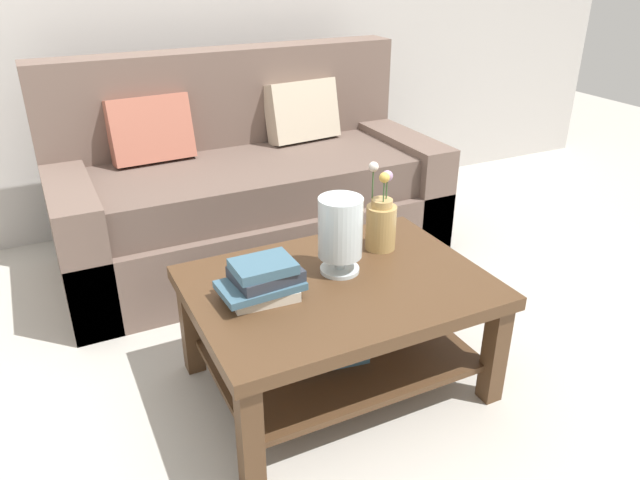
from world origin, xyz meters
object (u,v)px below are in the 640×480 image
(couch, at_px, (247,191))
(flower_pitcher, at_px, (381,222))
(coffee_table, at_px, (337,311))
(glass_hurricane_vase, at_px, (340,230))
(book_stack_main, at_px, (263,280))

(couch, distance_m, flower_pitcher, 1.07)
(coffee_table, distance_m, flower_pitcher, 0.40)
(couch, height_order, glass_hurricane_vase, couch)
(coffee_table, distance_m, glass_hurricane_vase, 0.30)
(couch, xyz_separation_m, glass_hurricane_vase, (-0.05, -1.14, 0.26))
(book_stack_main, bearing_deg, couch, 72.70)
(coffee_table, height_order, book_stack_main, book_stack_main)
(couch, bearing_deg, glass_hurricane_vase, -92.38)
(couch, xyz_separation_m, book_stack_main, (-0.37, -1.18, 0.15))
(coffee_table, height_order, flower_pitcher, flower_pitcher)
(book_stack_main, distance_m, flower_pitcher, 0.57)
(glass_hurricane_vase, xyz_separation_m, flower_pitcher, (0.23, 0.10, -0.05))
(couch, distance_m, coffee_table, 1.21)
(coffee_table, relative_size, flower_pitcher, 2.98)
(couch, relative_size, flower_pitcher, 5.51)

